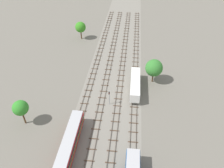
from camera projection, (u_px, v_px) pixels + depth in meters
ground_plane at (113, 79)px, 71.20m from camera, size 480.00×480.00×0.00m
ballast_bed at (113, 79)px, 71.20m from camera, size 18.21×176.00×0.01m
track_far_left at (93, 76)px, 72.48m from camera, size 2.40×126.00×0.29m
track_left at (107, 77)px, 72.09m from camera, size 2.40×126.00×0.29m
track_centre_left at (121, 78)px, 71.71m from camera, size 2.40×126.00×0.29m
track_centre at (135, 79)px, 71.32m from camera, size 2.40×126.00×0.29m
passenger_coach_far_left_near at (67, 151)px, 46.31m from camera, size 2.96×22.00×3.80m
freight_boxcar_centre_mid at (135, 84)px, 65.25m from camera, size 2.87×14.00×3.60m
signal_post_nearest at (109, 96)px, 59.88m from camera, size 0.28×0.47×4.82m
lineside_tree_0 at (20, 108)px, 52.88m from camera, size 3.92×3.92×7.38m
lineside_tree_1 at (154, 68)px, 67.08m from camera, size 5.44×5.44×8.01m
lineside_tree_2 at (81, 27)px, 91.73m from camera, size 4.49×4.49×7.59m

